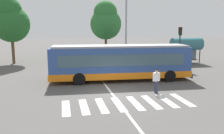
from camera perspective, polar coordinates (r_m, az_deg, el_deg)
The scene contains 14 objects.
ground_plane at distance 16.38m, azimuth 0.53°, elevation -6.50°, with size 160.00×160.00×0.00m, color #514F4C.
city_transit_bus at distance 20.07m, azimuth 2.09°, elevation 1.16°, with size 12.21×3.31×3.06m.
pedestrian_crossing_street at distance 16.63m, azimuth 10.79°, elevation -2.98°, with size 0.57×0.33×1.72m.
parked_car_champagne at distance 29.68m, azimuth -11.25°, elevation 2.18°, with size 1.99×4.56×1.35m.
parked_car_teal at distance 29.92m, azimuth -6.06°, elevation 2.38°, with size 1.98×4.56×1.35m.
parked_car_blue at distance 30.57m, azimuth -1.36°, elevation 2.58°, with size 2.03×4.58×1.35m.
parked_car_black at distance 31.34m, azimuth 3.39°, elevation 2.75°, with size 1.97×4.55×1.35m.
traffic_light_far_corner at distance 26.87m, azimuth 16.24°, elevation 6.17°, with size 0.33×0.32×4.58m.
bus_stop_shelter at distance 30.81m, azimuth 17.76°, elevation 5.27°, with size 3.97×1.54×3.25m.
twin_arm_street_lamp at distance 26.43m, azimuth 3.47°, elevation 11.01°, with size 4.27×0.32×8.34m.
background_tree_left at distance 31.84m, azimuth -23.64°, elevation 10.44°, with size 4.51×4.51×8.22m.
background_tree_right at distance 36.17m, azimuth -1.57°, elevation 11.25°, with size 4.76×4.76×8.49m.
crosswalk_painted_stripes at distance 14.33m, azimuth 3.70°, elevation -8.92°, with size 7.74×2.73×0.01m.
lane_center_line at distance 18.24m, azimuth -1.33°, elevation -4.80°, with size 0.16×24.00×0.01m, color silver.
Camera 1 is at (-3.47, -15.34, 4.59)m, focal length 37.38 mm.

